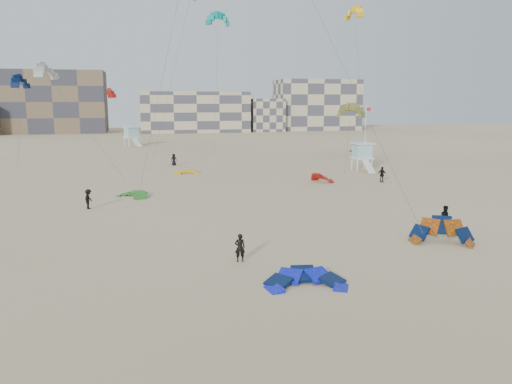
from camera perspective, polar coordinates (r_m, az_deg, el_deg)
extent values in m
plane|color=beige|center=(26.51, -0.53, -10.08)|extent=(320.00, 320.00, 0.00)
imported|color=black|center=(29.23, -1.85, -6.38)|extent=(0.64, 0.45, 1.68)
imported|color=black|center=(38.45, 20.86, -2.84)|extent=(1.10, 0.98, 1.86)
imported|color=black|center=(45.67, -18.60, -0.77)|extent=(0.94, 1.26, 1.74)
imported|color=black|center=(59.38, 14.22, 1.95)|extent=(1.00, 1.11, 1.81)
imported|color=black|center=(73.79, -9.37, 3.68)|extent=(0.86, 0.58, 1.73)
imported|color=black|center=(84.36, 11.14, 4.50)|extent=(1.44, 1.77, 1.89)
cylinder|color=#3F3F3F|center=(44.18, -11.08, 10.53)|extent=(3.82, 8.04, 17.08)
cylinder|color=#3F3F3F|center=(42.10, 9.95, 13.99)|extent=(2.08, 22.89, 22.09)
cylinder|color=#3F3F3F|center=(54.57, -18.84, 6.97)|extent=(7.53, 2.37, 11.13)
cylinder|color=#3F3F3F|center=(71.14, -9.05, 14.93)|extent=(7.19, 4.20, 28.19)
cylinder|color=#3F3F3F|center=(59.20, 10.43, 5.57)|extent=(1.34, 2.04, 7.01)
cylinder|color=#3F3F3F|center=(78.98, 11.82, 11.59)|extent=(4.98, 5.08, 20.52)
cylinder|color=#3F3F3F|center=(70.09, -25.43, 6.90)|extent=(0.91, 0.61, 10.51)
cylinder|color=#3F3F3F|center=(82.94, -4.56, 12.05)|extent=(2.14, 7.98, 21.53)
cylinder|color=#3F3F3F|center=(82.29, -13.84, 7.56)|extent=(6.36, 0.12, 9.37)
cube|color=white|center=(68.80, 12.01, 3.83)|extent=(2.67, 2.67, 0.13)
cube|color=#94C1CB|center=(68.70, 12.04, 4.64)|extent=(2.20, 2.20, 1.83)
cube|color=white|center=(68.61, 12.07, 5.46)|extent=(2.77, 2.77, 0.15)
cube|color=white|center=(66.68, 12.86, 2.83)|extent=(1.03, 2.64, 1.52)
cube|color=white|center=(107.70, -14.04, 6.10)|extent=(3.69, 3.69, 0.14)
cube|color=#94C1CB|center=(107.63, -14.07, 6.66)|extent=(3.03, 3.03, 1.98)
cube|color=white|center=(107.57, -14.09, 7.23)|extent=(3.82, 3.82, 0.16)
cube|color=white|center=(105.10, -14.05, 5.48)|extent=(2.09, 2.97, 1.64)
cylinder|color=white|center=(69.06, 12.36, 6.05)|extent=(0.11, 0.11, 8.73)
cube|color=red|center=(69.03, 12.73, 9.21)|extent=(0.65, 0.02, 0.44)
cube|color=brown|center=(160.23, -21.84, 9.53)|extent=(28.00, 14.00, 18.00)
cube|color=#C4B390|center=(155.07, -7.08, 9.07)|extent=(32.00, 16.00, 12.00)
cube|color=#C4B390|center=(165.76, 6.94, 9.84)|extent=(26.00, 14.00, 16.00)
cube|color=#C4B390|center=(156.83, 1.12, 8.79)|extent=(10.00, 10.00, 10.00)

